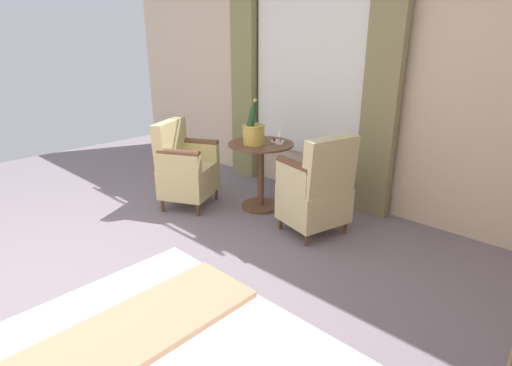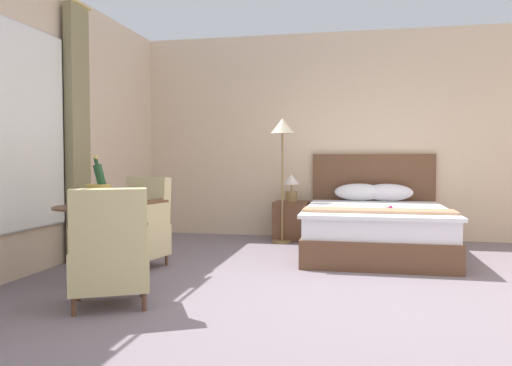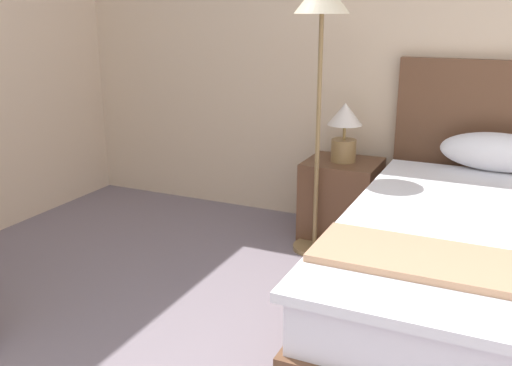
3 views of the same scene
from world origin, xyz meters
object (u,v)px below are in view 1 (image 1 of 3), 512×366
object	(u,v)px
champagne_bucket	(253,132)
side_table_round	(261,169)
armchair_facing_bed	(185,168)
wine_glass_near_edge	(257,130)
armchair_by_window	(317,190)
wine_glass_near_bucket	(280,134)
snack_plate	(277,141)

from	to	relation	value
champagne_bucket	side_table_round	bearing A→B (deg)	166.11
side_table_round	armchair_facing_bed	bearing A→B (deg)	-51.32
champagne_bucket	wine_glass_near_edge	bearing A→B (deg)	-144.98
side_table_round	armchair_by_window	world-z (taller)	armchair_by_window
side_table_round	armchair_by_window	bearing A→B (deg)	83.04
wine_glass_near_bucket	armchair_facing_bed	world-z (taller)	armchair_facing_bed
wine_glass_near_edge	champagne_bucket	bearing A→B (deg)	35.02
wine_glass_near_edge	snack_plate	world-z (taller)	wine_glass_near_edge
champagne_bucket	armchair_by_window	xyz separation A→B (m)	(0.01, 0.82, -0.42)
wine_glass_near_bucket	armchair_facing_bed	xyz separation A→B (m)	(0.62, -0.80, -0.40)
wine_glass_near_edge	side_table_round	bearing A→B (deg)	56.68
champagne_bucket	wine_glass_near_bucket	world-z (taller)	champagne_bucket
champagne_bucket	wine_glass_near_bucket	xyz separation A→B (m)	(-0.20, 0.18, -0.02)
champagne_bucket	armchair_by_window	world-z (taller)	champagne_bucket
wine_glass_near_edge	armchair_facing_bed	size ratio (longest dim) A/B	0.16
champagne_bucket	snack_plate	distance (m)	0.30
champagne_bucket	snack_plate	bearing A→B (deg)	156.18
side_table_round	wine_glass_near_edge	xyz separation A→B (m)	(-0.10, -0.15, 0.38)
wine_glass_near_edge	snack_plate	bearing A→B (deg)	104.94
champagne_bucket	armchair_facing_bed	xyz separation A→B (m)	(0.42, -0.61, -0.42)
side_table_round	wine_glass_near_edge	size ratio (longest dim) A/B	4.74
side_table_round	champagne_bucket	distance (m)	0.42
wine_glass_near_bucket	wine_glass_near_edge	world-z (taller)	same
armchair_by_window	champagne_bucket	bearing A→B (deg)	-90.80
champagne_bucket	wine_glass_near_bucket	bearing A→B (deg)	137.20
champagne_bucket	wine_glass_near_bucket	distance (m)	0.27
champagne_bucket	snack_plate	size ratio (longest dim) A/B	3.16
side_table_round	champagne_bucket	xyz separation A→B (m)	(0.09, -0.02, 0.41)
wine_glass_near_bucket	armchair_by_window	distance (m)	0.77
wine_glass_near_edge	armchair_facing_bed	xyz separation A→B (m)	(0.61, -0.48, -0.39)
side_table_round	champagne_bucket	world-z (taller)	champagne_bucket
armchair_by_window	wine_glass_near_bucket	bearing A→B (deg)	-108.34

